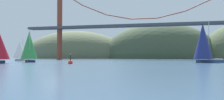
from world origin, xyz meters
TOP-DOWN VIEW (x-y plane):
  - ground_plane at (0.00, 0.00)m, footprint 360.00×360.00m
  - headland_center at (5.00, 135.00)m, footprint 77.62×44.00m
  - headland_left at (-55.00, 135.00)m, footprint 79.78×44.00m
  - suspension_bridge at (0.00, 95.00)m, footprint 128.76×6.00m
  - sailboat_navy_sail at (22.47, 42.82)m, footprint 9.89×7.17m
  - sailboat_green_sail at (-28.00, 37.80)m, footprint 7.94×8.49m
  - sailboat_white_mainsail at (-40.22, 50.64)m, footprint 5.69×8.27m
  - channel_buoy at (-8.63, 24.70)m, footprint 1.10×1.10m

SIDE VIEW (x-z plane):
  - ground_plane at x=0.00m, z-range 0.00..0.00m
  - headland_center at x=5.00m, z-range -23.36..23.36m
  - headland_left at x=-55.00m, z-range -19.60..19.60m
  - channel_buoy at x=-8.63m, z-range -0.95..1.69m
  - sailboat_white_mainsail at x=-40.22m, z-range -0.33..7.92m
  - sailboat_green_sail at x=-28.00m, z-range 0.04..9.77m
  - sailboat_navy_sail at x=22.47m, z-range -0.20..11.38m
  - suspension_bridge at x=0.00m, z-range -0.92..36.95m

